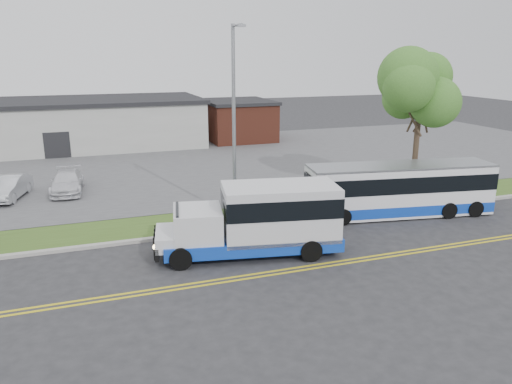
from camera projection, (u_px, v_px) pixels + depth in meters
name	position (u px, v px, depth m)	size (l,w,h in m)	color
ground	(190.00, 245.00, 22.28)	(140.00, 140.00, 0.00)	#28282B
lane_line_north	(211.00, 281.00, 18.78)	(70.00, 0.12, 0.01)	gold
lane_line_south	(213.00, 284.00, 18.51)	(70.00, 0.12, 0.01)	gold
curb	(184.00, 235.00, 23.25)	(80.00, 0.30, 0.15)	#9E9B93
verge	(177.00, 224.00, 24.90)	(80.00, 3.30, 0.10)	#3A541C
parking_lot	(142.00, 166.00, 37.70)	(80.00, 25.00, 0.10)	#4C4C4F
commercial_building	(57.00, 124.00, 44.27)	(25.40, 10.40, 4.35)	#9E9E99
brick_wing	(238.00, 120.00, 48.74)	(6.30, 7.30, 3.90)	brown
tree_east	(421.00, 92.00, 27.85)	(5.20, 5.20, 8.33)	#33231B
streetlight_near	(234.00, 118.00, 24.31)	(0.35, 1.53, 9.50)	gray
shuttle_bus	(262.00, 218.00, 20.97)	(8.05, 3.83, 2.97)	#103BB0
transit_bus	(399.00, 190.00, 26.11)	(10.06, 3.76, 2.73)	white
parked_car_a	(9.00, 188.00, 28.89)	(1.39, 4.00, 1.32)	silver
parked_car_b	(67.00, 182.00, 30.26)	(1.79, 4.41, 1.28)	silver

